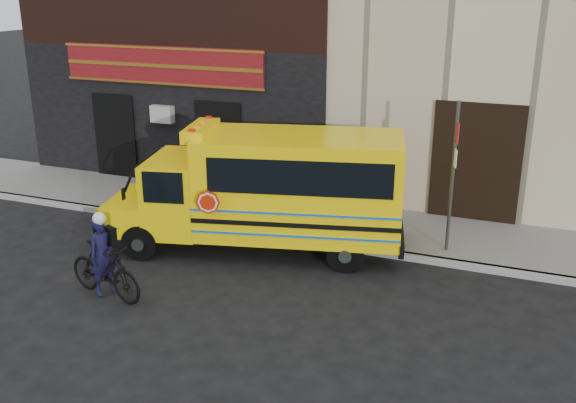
# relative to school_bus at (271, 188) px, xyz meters

# --- Properties ---
(ground) EXTENTS (120.00, 120.00, 0.00)m
(ground) POSITION_rel_school_bus_xyz_m (0.13, -2.01, -1.51)
(ground) COLOR black
(ground) RESTS_ON ground
(curb) EXTENTS (40.00, 0.20, 0.15)m
(curb) POSITION_rel_school_bus_xyz_m (0.13, 0.59, -1.43)
(curb) COLOR #979892
(curb) RESTS_ON ground
(sidewalk) EXTENTS (40.00, 3.00, 0.15)m
(sidewalk) POSITION_rel_school_bus_xyz_m (0.13, 2.09, -1.43)
(sidewalk) COLOR slate
(sidewalk) RESTS_ON ground
(school_bus) EXTENTS (7.21, 3.70, 2.92)m
(school_bus) POSITION_rel_school_bus_xyz_m (0.00, 0.00, 0.00)
(school_bus) COLOR black
(school_bus) RESTS_ON ground
(sign_pole) EXTENTS (0.13, 0.30, 3.56)m
(sign_pole) POSITION_rel_school_bus_xyz_m (3.86, 1.12, 0.44)
(sign_pole) COLOR #3D453F
(sign_pole) RESTS_ON ground
(bicycle) EXTENTS (1.98, 0.92, 1.15)m
(bicycle) POSITION_rel_school_bus_xyz_m (-2.10, -3.41, -0.93)
(bicycle) COLOR black
(bicycle) RESTS_ON ground
(cyclist) EXTENTS (0.57, 0.68, 1.59)m
(cyclist) POSITION_rel_school_bus_xyz_m (-2.17, -3.34, -0.71)
(cyclist) COLOR black
(cyclist) RESTS_ON ground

